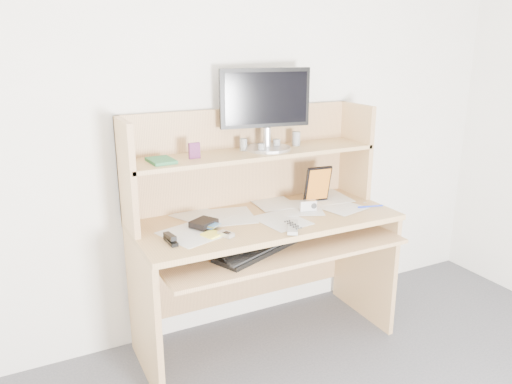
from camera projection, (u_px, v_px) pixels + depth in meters
name	position (u px, v px, depth m)	size (l,w,h in m)	color
back_wall	(240.00, 116.00, 2.78)	(3.60, 0.04, 2.50)	white
desk	(259.00, 223.00, 2.74)	(1.40, 0.70, 1.30)	tan
paper_clutter	(266.00, 217.00, 2.65)	(1.32, 0.54, 0.01)	silver
keyboard	(256.00, 249.00, 2.46)	(0.50, 0.34, 0.03)	black
tv_remote	(293.00, 227.00, 2.48)	(0.05, 0.18, 0.02)	#ACADA8
flip_phone	(226.00, 233.00, 2.39)	(0.04, 0.08, 0.02)	#B9BABC
stapler	(171.00, 238.00, 2.31)	(0.03, 0.12, 0.04)	black
wallet	(204.00, 223.00, 2.51)	(0.12, 0.10, 0.03)	black
sticky_note_pad	(212.00, 234.00, 2.41)	(0.08, 0.08, 0.01)	yellow
digital_camera	(308.00, 205.00, 2.74)	(0.09, 0.04, 0.06)	#BCBCBF
game_case	(318.00, 184.00, 2.87)	(0.15, 0.02, 0.21)	black
blue_pen	(370.00, 206.00, 2.80)	(0.01, 0.01, 0.15)	#1A32C8
card_box	(194.00, 151.00, 2.51)	(0.06, 0.02, 0.08)	maroon
shelf_book	(161.00, 161.00, 2.45)	(0.11, 0.16, 0.02)	#2D714A
chip_stack_a	(261.00, 148.00, 2.65)	(0.04, 0.04, 0.05)	black
chip_stack_b	(243.00, 145.00, 2.70)	(0.04, 0.04, 0.07)	white
chip_stack_c	(277.00, 144.00, 2.77)	(0.04, 0.04, 0.05)	black
chip_stack_d	(296.00, 139.00, 2.83)	(0.05, 0.05, 0.08)	white
monitor	(266.00, 107.00, 2.69)	(0.50, 0.25, 0.44)	silver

